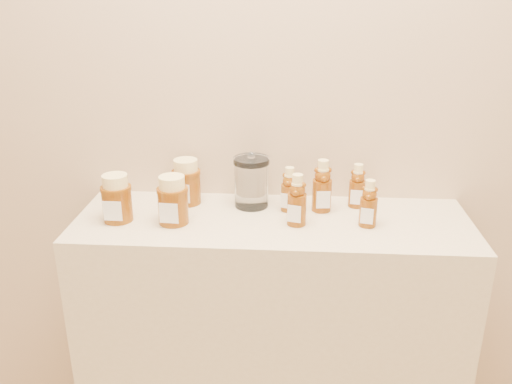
# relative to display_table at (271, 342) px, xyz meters

# --- Properties ---
(wall_back) EXTENTS (3.50, 0.02, 2.70)m
(wall_back) POSITION_rel_display_table_xyz_m (0.00, 0.20, 0.90)
(wall_back) COLOR tan
(wall_back) RESTS_ON ground
(display_table) EXTENTS (1.20, 0.40, 0.90)m
(display_table) POSITION_rel_display_table_xyz_m (0.00, 0.00, 0.00)
(display_table) COLOR beige
(display_table) RESTS_ON ground
(bear_bottle_back_left) EXTENTS (0.07, 0.07, 0.16)m
(bear_bottle_back_left) POSITION_rel_display_table_xyz_m (0.05, 0.07, 0.53)
(bear_bottle_back_left) COLOR #662F08
(bear_bottle_back_left) RESTS_ON display_table
(bear_bottle_back_mid) EXTENTS (0.07, 0.07, 0.19)m
(bear_bottle_back_mid) POSITION_rel_display_table_xyz_m (0.15, 0.08, 0.54)
(bear_bottle_back_mid) COLOR #662F08
(bear_bottle_back_mid) RESTS_ON display_table
(bear_bottle_back_right) EXTENTS (0.06, 0.06, 0.16)m
(bear_bottle_back_right) POSITION_rel_display_table_xyz_m (0.26, 0.12, 0.53)
(bear_bottle_back_right) COLOR #662F08
(bear_bottle_back_right) RESTS_ON display_table
(bear_bottle_front_left) EXTENTS (0.07, 0.07, 0.18)m
(bear_bottle_front_left) POSITION_rel_display_table_xyz_m (0.07, -0.03, 0.54)
(bear_bottle_front_left) COLOR #662F08
(bear_bottle_front_left) RESTS_ON display_table
(bear_bottle_front_right) EXTENTS (0.07, 0.07, 0.16)m
(bear_bottle_front_right) POSITION_rel_display_table_xyz_m (0.28, -0.02, 0.53)
(bear_bottle_front_right) COLOR #662F08
(bear_bottle_front_right) RESTS_ON display_table
(honey_jar_left) EXTENTS (0.09, 0.09, 0.15)m
(honey_jar_left) POSITION_rel_display_table_xyz_m (-0.46, -0.04, 0.52)
(honey_jar_left) COLOR #662F08
(honey_jar_left) RESTS_ON display_table
(honey_jar_back) EXTENTS (0.11, 0.11, 0.15)m
(honey_jar_back) POSITION_rel_display_table_xyz_m (-0.28, 0.11, 0.52)
(honey_jar_back) COLOR #662F08
(honey_jar_back) RESTS_ON display_table
(honey_jar_front) EXTENTS (0.10, 0.10, 0.15)m
(honey_jar_front) POSITION_rel_display_table_xyz_m (-0.29, -0.04, 0.52)
(honey_jar_front) COLOR #662F08
(honey_jar_front) RESTS_ON display_table
(glass_canister) EXTENTS (0.12, 0.12, 0.18)m
(glass_canister) POSITION_rel_display_table_xyz_m (-0.07, 0.10, 0.54)
(glass_canister) COLOR white
(glass_canister) RESTS_ON display_table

